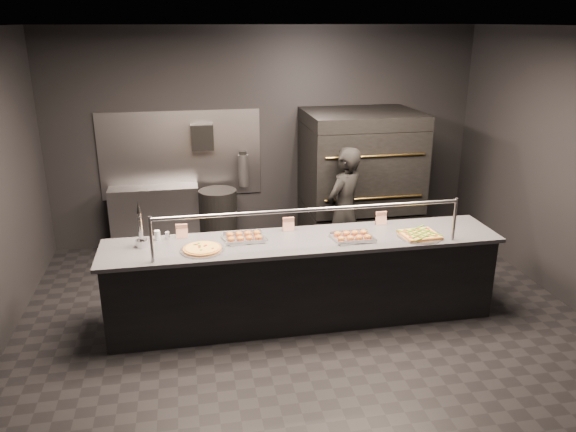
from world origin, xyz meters
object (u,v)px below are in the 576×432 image
(fire_extinguisher, at_px, (243,170))
(trash_bin, at_px, (219,220))
(slider_tray_a, at_px, (244,237))
(prep_shelf, at_px, (156,218))
(slider_tray_b, at_px, (353,237))
(pizza_oven, at_px, (359,180))
(worker, at_px, (344,210))
(round_pizza, at_px, (202,249))
(service_counter, at_px, (303,279))
(towel_dispenser, at_px, (202,137))
(beer_tap, at_px, (141,234))
(square_pizza, at_px, (419,235))

(fire_extinguisher, relative_size, trash_bin, 0.59)
(slider_tray_a, bearing_deg, prep_shelf, 114.35)
(fire_extinguisher, height_order, slider_tray_b, fire_extinguisher)
(pizza_oven, relative_size, trash_bin, 2.22)
(slider_tray_a, distance_m, worker, 1.72)
(fire_extinguisher, relative_size, round_pizza, 1.17)
(slider_tray_a, xyz_separation_m, worker, (1.37, 1.04, -0.14))
(prep_shelf, height_order, slider_tray_b, slider_tray_b)
(slider_tray_a, relative_size, trash_bin, 0.55)
(trash_bin, bearing_deg, service_counter, -70.95)
(trash_bin, xyz_separation_m, worker, (1.50, -0.99, 0.37))
(fire_extinguisher, bearing_deg, slider_tray_b, -71.10)
(worker, bearing_deg, slider_tray_a, -1.78)
(service_counter, bearing_deg, slider_tray_a, 169.50)
(towel_dispenser, distance_m, round_pizza, 2.58)
(beer_tap, xyz_separation_m, round_pizza, (0.59, -0.22, -0.12))
(prep_shelf, height_order, slider_tray_a, slider_tray_a)
(pizza_oven, relative_size, slider_tray_a, 4.04)
(service_counter, xyz_separation_m, pizza_oven, (1.20, 1.90, 0.50))
(service_counter, height_order, round_pizza, service_counter)
(towel_dispenser, bearing_deg, service_counter, -69.37)
(towel_dispenser, xyz_separation_m, slider_tray_b, (1.40, -2.47, -0.61))
(service_counter, xyz_separation_m, fire_extinguisher, (-0.35, 2.40, 0.60))
(prep_shelf, height_order, trash_bin, prep_shelf)
(service_counter, relative_size, fire_extinguisher, 8.12)
(beer_tap, height_order, round_pizza, beer_tap)
(slider_tray_b, bearing_deg, prep_shelf, 131.15)
(pizza_oven, bearing_deg, prep_shelf, 171.46)
(service_counter, distance_m, pizza_oven, 2.30)
(service_counter, height_order, worker, worker)
(towel_dispenser, distance_m, slider_tray_b, 2.91)
(pizza_oven, xyz_separation_m, towel_dispenser, (-2.10, 0.49, 0.58))
(slider_tray_b, height_order, worker, worker)
(service_counter, bearing_deg, square_pizza, -7.08)
(beer_tap, relative_size, round_pizza, 1.09)
(trash_bin, distance_m, worker, 1.84)
(towel_dispenser, bearing_deg, fire_extinguisher, 1.04)
(pizza_oven, bearing_deg, slider_tray_b, -109.45)
(service_counter, xyz_separation_m, beer_tap, (-1.62, 0.11, 0.59))
(fire_extinguisher, distance_m, slider_tray_a, 2.31)
(towel_dispenser, height_order, trash_bin, towel_dispenser)
(beer_tap, bearing_deg, prep_shelf, 89.43)
(fire_extinguisher, xyz_separation_m, worker, (1.12, -1.25, -0.26))
(pizza_oven, xyz_separation_m, slider_tray_b, (-0.70, -1.98, -0.02))
(slider_tray_a, xyz_separation_m, slider_tray_b, (1.10, -0.19, 0.00))
(fire_extinguisher, height_order, trash_bin, fire_extinguisher)
(pizza_oven, xyz_separation_m, round_pizza, (-2.24, -2.01, -0.03))
(square_pizza, bearing_deg, pizza_oven, 90.08)
(fire_extinguisher, bearing_deg, towel_dispenser, -178.96)
(fire_extinguisher, distance_m, trash_bin, 0.79)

